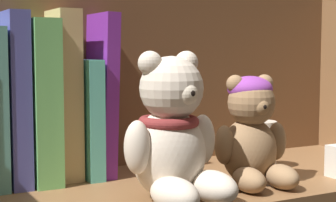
{
  "coord_description": "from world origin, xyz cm",
  "views": [
    {
      "loc": [
        -34.78,
        -65.23,
        20.01
      ],
      "look_at": [
        -0.26,
        0.0,
        13.34
      ],
      "focal_mm": 58.94,
      "sensor_mm": 36.0,
      "label": 1
    }
  ],
  "objects_px": {
    "book_9": "(82,117)",
    "pillar_candle": "(260,145)",
    "book_8": "(62,94)",
    "book_10": "(98,94)",
    "teddy_bear_larger": "(173,137)",
    "teddy_bear_smaller": "(252,133)",
    "book_6": "(11,98)",
    "book_7": "(36,101)"
  },
  "relations": [
    {
      "from": "book_9",
      "to": "pillar_candle",
      "type": "bearing_deg",
      "value": -19.89
    },
    {
      "from": "book_7",
      "to": "book_8",
      "type": "bearing_deg",
      "value": 0.0
    },
    {
      "from": "book_9",
      "to": "pillar_candle",
      "type": "height_order",
      "value": "book_9"
    },
    {
      "from": "book_10",
      "to": "pillar_candle",
      "type": "relative_size",
      "value": 3.18
    },
    {
      "from": "book_7",
      "to": "teddy_bear_larger",
      "type": "distance_m",
      "value": 0.22
    },
    {
      "from": "book_7",
      "to": "teddy_bear_smaller",
      "type": "distance_m",
      "value": 0.3
    },
    {
      "from": "book_9",
      "to": "book_8",
      "type": "bearing_deg",
      "value": -180.0
    },
    {
      "from": "book_7",
      "to": "book_10",
      "type": "xyz_separation_m",
      "value": [
        0.09,
        0.0,
        0.01
      ]
    },
    {
      "from": "book_6",
      "to": "book_7",
      "type": "bearing_deg",
      "value": -0.0
    },
    {
      "from": "book_8",
      "to": "teddy_bear_larger",
      "type": "distance_m",
      "value": 0.21
    },
    {
      "from": "book_7",
      "to": "teddy_bear_larger",
      "type": "bearing_deg",
      "value": -57.26
    },
    {
      "from": "teddy_bear_larger",
      "to": "teddy_bear_smaller",
      "type": "relative_size",
      "value": 1.21
    },
    {
      "from": "book_6",
      "to": "book_8",
      "type": "xyz_separation_m",
      "value": [
        0.07,
        -0.0,
        0.0
      ]
    },
    {
      "from": "book_7",
      "to": "teddy_bear_larger",
      "type": "height_order",
      "value": "book_7"
    },
    {
      "from": "book_10",
      "to": "book_8",
      "type": "bearing_deg",
      "value": 180.0
    },
    {
      "from": "book_8",
      "to": "book_9",
      "type": "height_order",
      "value": "book_8"
    },
    {
      "from": "teddy_bear_larger",
      "to": "pillar_candle",
      "type": "bearing_deg",
      "value": 24.58
    },
    {
      "from": "book_9",
      "to": "book_10",
      "type": "bearing_deg",
      "value": -0.0
    },
    {
      "from": "teddy_bear_larger",
      "to": "pillar_candle",
      "type": "distance_m",
      "value": 0.23
    },
    {
      "from": "book_8",
      "to": "book_10",
      "type": "bearing_deg",
      "value": 0.0
    },
    {
      "from": "teddy_bear_smaller",
      "to": "book_7",
      "type": "bearing_deg",
      "value": 145.86
    },
    {
      "from": "book_7",
      "to": "teddy_bear_larger",
      "type": "relative_size",
      "value": 1.23
    },
    {
      "from": "book_10",
      "to": "teddy_bear_smaller",
      "type": "height_order",
      "value": "book_10"
    },
    {
      "from": "book_8",
      "to": "teddy_bear_larger",
      "type": "xyz_separation_m",
      "value": [
        0.08,
        -0.18,
        -0.04
      ]
    },
    {
      "from": "book_8",
      "to": "book_6",
      "type": "bearing_deg",
      "value": 180.0
    },
    {
      "from": "book_7",
      "to": "book_10",
      "type": "bearing_deg",
      "value": 0.0
    },
    {
      "from": "pillar_candle",
      "to": "teddy_bear_larger",
      "type": "bearing_deg",
      "value": -155.42
    },
    {
      "from": "book_8",
      "to": "pillar_candle",
      "type": "bearing_deg",
      "value": -17.91
    },
    {
      "from": "teddy_bear_larger",
      "to": "teddy_bear_smaller",
      "type": "height_order",
      "value": "teddy_bear_larger"
    },
    {
      "from": "book_10",
      "to": "teddy_bear_smaller",
      "type": "relative_size",
      "value": 1.57
    },
    {
      "from": "book_8",
      "to": "book_10",
      "type": "distance_m",
      "value": 0.05
    },
    {
      "from": "book_7",
      "to": "teddy_bear_smaller",
      "type": "bearing_deg",
      "value": -34.14
    },
    {
      "from": "book_6",
      "to": "teddy_bear_smaller",
      "type": "xyz_separation_m",
      "value": [
        0.28,
        -0.17,
        -0.05
      ]
    },
    {
      "from": "teddy_bear_smaller",
      "to": "book_8",
      "type": "bearing_deg",
      "value": 141.44
    },
    {
      "from": "book_9",
      "to": "book_10",
      "type": "height_order",
      "value": "book_10"
    },
    {
      "from": "teddy_bear_smaller",
      "to": "teddy_bear_larger",
      "type": "bearing_deg",
      "value": -172.91
    },
    {
      "from": "book_7",
      "to": "book_8",
      "type": "xyz_separation_m",
      "value": [
        0.04,
        0.0,
        0.01
      ]
    },
    {
      "from": "book_10",
      "to": "teddy_bear_larger",
      "type": "relative_size",
      "value": 1.3
    },
    {
      "from": "pillar_candle",
      "to": "book_10",
      "type": "bearing_deg",
      "value": 158.18
    },
    {
      "from": "book_10",
      "to": "teddy_bear_larger",
      "type": "bearing_deg",
      "value": -81.75
    },
    {
      "from": "book_10",
      "to": "book_6",
      "type": "bearing_deg",
      "value": 180.0
    },
    {
      "from": "book_9",
      "to": "pillar_candle",
      "type": "relative_size",
      "value": 2.29
    }
  ]
}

